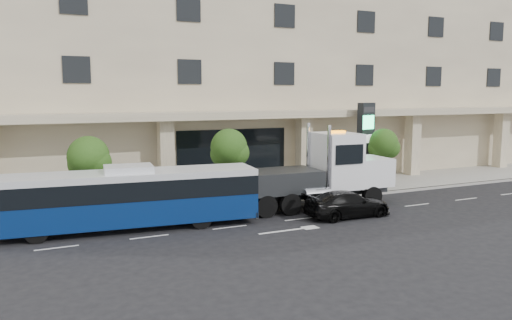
# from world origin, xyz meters

# --- Properties ---
(ground) EXTENTS (120.00, 120.00, 0.00)m
(ground) POSITION_xyz_m (0.00, 0.00, 0.00)
(ground) COLOR black
(ground) RESTS_ON ground
(sidewalk) EXTENTS (120.00, 6.00, 0.15)m
(sidewalk) POSITION_xyz_m (0.00, 5.00, 0.07)
(sidewalk) COLOR gray
(sidewalk) RESTS_ON ground
(curb) EXTENTS (120.00, 0.30, 0.15)m
(curb) POSITION_xyz_m (0.00, 2.00, 0.07)
(curb) COLOR gray
(curb) RESTS_ON ground
(convention_center) EXTENTS (60.00, 17.60, 20.00)m
(convention_center) POSITION_xyz_m (-0.00, 15.42, 9.97)
(convention_center) COLOR tan
(convention_center) RESTS_ON ground
(tree_left) EXTENTS (2.27, 2.20, 4.22)m
(tree_left) POSITION_xyz_m (-9.97, 3.59, 3.11)
(tree_left) COLOR #422B19
(tree_left) RESTS_ON sidewalk
(tree_mid) EXTENTS (2.28, 2.20, 4.38)m
(tree_mid) POSITION_xyz_m (-1.97, 3.59, 3.26)
(tree_mid) COLOR #422B19
(tree_mid) RESTS_ON sidewalk
(tree_right) EXTENTS (2.10, 2.00, 4.04)m
(tree_right) POSITION_xyz_m (9.53, 3.59, 3.04)
(tree_right) COLOR #422B19
(tree_right) RESTS_ON sidewalk
(city_bus) EXTENTS (12.61, 3.84, 3.15)m
(city_bus) POSITION_xyz_m (-8.54, 0.27, 1.60)
(city_bus) COLOR black
(city_bus) RESTS_ON ground
(tow_truck) EXTENTS (10.69, 3.03, 4.86)m
(tow_truck) POSITION_xyz_m (2.58, 0.51, 2.00)
(tow_truck) COLOR #2D3033
(tow_truck) RESTS_ON ground
(black_sedan) EXTENTS (4.86, 2.02, 1.40)m
(black_sedan) POSITION_xyz_m (2.55, -2.15, 0.70)
(black_sedan) COLOR black
(black_sedan) RESTS_ON ground
(signage_pylon) EXTENTS (1.53, 0.93, 5.80)m
(signage_pylon) POSITION_xyz_m (8.83, 4.74, 3.10)
(signage_pylon) COLOR black
(signage_pylon) RESTS_ON sidewalk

